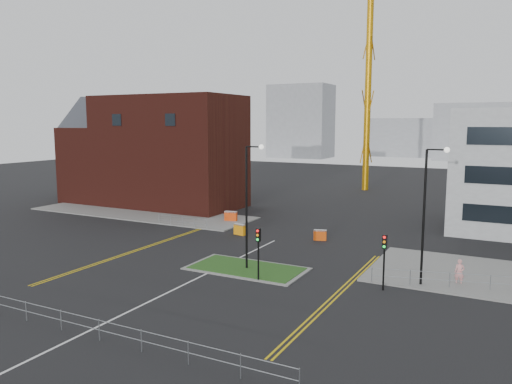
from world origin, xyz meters
TOP-DOWN VIEW (x-y plane):
  - ground at (0.00, 0.00)m, footprint 200.00×200.00m
  - pavement_left at (-20.00, 22.00)m, footprint 28.00×8.00m
  - island_kerb at (2.00, 8.00)m, footprint 8.60×4.60m
  - grass_island at (2.00, 8.00)m, footprint 8.00×4.00m
  - brick_building at (-22.97, 28.00)m, footprint 24.20×10.07m
  - tower_crane at (3.94, 55.51)m, footprint 52.89×5.55m
  - streetlamp_island at (2.22, 8.00)m, footprint 1.46×0.36m
  - streetlamp_right_near at (14.22, 10.00)m, footprint 1.46×0.36m
  - traffic_light_island at (4.00, 5.98)m, footprint 0.28×0.33m
  - traffic_light_right at (12.00, 7.98)m, footprint 0.28×0.33m
  - railing_front at (0.00, -6.00)m, footprint 24.05×0.05m
  - railing_left at (-11.00, 18.00)m, footprint 6.05×0.05m
  - centre_line at (0.00, 2.00)m, footprint 0.15×30.00m
  - yellow_left_a at (-9.00, 10.00)m, footprint 0.12×24.00m
  - yellow_left_b at (-8.70, 10.00)m, footprint 0.12×24.00m
  - yellow_right_a at (9.50, 6.00)m, footprint 0.12×20.00m
  - yellow_right_b at (9.80, 6.00)m, footprint 0.12×20.00m
  - skyline_a at (-40.00, 120.00)m, footprint 18.00×12.00m
  - skyline_b at (10.00, 130.00)m, footprint 24.00×12.00m
  - skyline_d at (-8.00, 140.00)m, footprint 30.00×12.00m
  - pedestrian at (16.23, 11.34)m, footprint 0.64×0.43m
  - barrier_left at (-8.00, 22.77)m, footprint 1.42×0.71m
  - barrier_mid at (-4.00, 17.64)m, footprint 1.30×0.68m
  - barrier_right at (3.63, 19.06)m, footprint 1.22×0.69m

SIDE VIEW (x-z plane):
  - ground at x=0.00m, z-range 0.00..0.00m
  - centre_line at x=0.00m, z-range 0.00..0.01m
  - yellow_left_a at x=-9.00m, z-range 0.00..0.01m
  - yellow_left_b at x=-8.70m, z-range 0.00..0.01m
  - yellow_right_a at x=9.50m, z-range 0.00..0.01m
  - yellow_right_b at x=9.80m, z-range 0.00..0.01m
  - island_kerb at x=2.00m, z-range 0.00..0.08m
  - pavement_left at x=-20.00m, z-range 0.00..0.12m
  - grass_island at x=2.00m, z-range 0.00..0.12m
  - barrier_right at x=3.63m, z-range 0.04..1.02m
  - barrier_mid at x=-4.00m, z-range 0.04..1.09m
  - barrier_left at x=-8.00m, z-range 0.05..1.19m
  - railing_left at x=-11.00m, z-range 0.19..1.29m
  - railing_front at x=0.00m, z-range 0.23..1.33m
  - pedestrian at x=16.23m, z-range 0.00..1.74m
  - traffic_light_island at x=4.00m, z-range 0.74..4.39m
  - traffic_light_right at x=12.00m, z-range 0.74..4.39m
  - streetlamp_island at x=2.22m, z-range 0.82..10.00m
  - streetlamp_right_near at x=14.22m, z-range 0.82..10.00m
  - skyline_d at x=-8.00m, z-range 0.00..12.00m
  - brick_building at x=-22.97m, z-range -0.27..13.97m
  - skyline_b at x=10.00m, z-range 0.00..16.00m
  - skyline_a at x=-40.00m, z-range 0.00..22.00m
  - tower_crane at x=3.94m, z-range 6.94..43.02m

